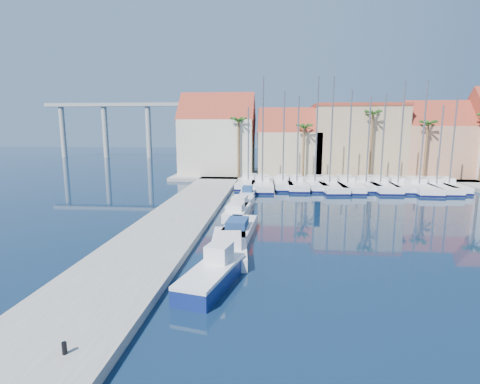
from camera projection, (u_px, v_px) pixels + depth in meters
The scene contains 32 objects.
ground at pixel (280, 314), 17.24m from camera, with size 260.00×260.00×0.00m, color black.
quay_west at pixel (170, 226), 31.26m from camera, with size 6.00×77.00×0.50m, color gray.
shore_north at pixel (336, 175), 63.33m from camera, with size 54.00×16.00×0.50m, color gray.
bollard at pixel (64, 348), 13.34m from camera, with size 0.18×0.18×0.45m, color black.
fishing_boat at pixel (213, 273), 20.22m from camera, with size 3.18×6.03×2.01m.
motorboat_west_0 at pixel (229, 246), 25.40m from camera, with size 3.08×7.61×1.40m.
motorboat_west_1 at pixel (238, 228), 29.66m from camera, with size 2.61×6.89×1.40m.
motorboat_west_2 at pixel (237, 211), 35.54m from camera, with size 2.27×5.99×1.40m.
motorboat_west_3 at pixel (241, 204), 39.08m from camera, with size 2.56×6.32×1.40m.
motorboat_west_4 at pixel (248, 193), 45.17m from camera, with size 1.66×5.16×1.40m.
sailboat_0 at pixel (249, 182), 53.49m from camera, with size 3.21×9.79×11.05m.
sailboat_1 at pixel (262, 184), 52.02m from camera, with size 3.37×11.19×14.87m.
sailboat_2 at pixel (282, 183), 52.56m from camera, with size 2.86×9.18×13.10m.
sailboat_3 at pixel (296, 184), 52.06m from camera, with size 2.92×10.03×12.41m.
sailboat_4 at pixel (314, 183), 51.92m from camera, with size 3.05×8.98×14.98m.
sailboat_5 at pixel (328, 185), 51.18m from camera, with size 3.96×11.59×14.84m.
sailboat_6 at pixel (346, 184), 51.44m from camera, with size 2.99×11.29×13.16m.
sailboat_7 at pixel (365, 184), 51.47m from camera, with size 2.82×8.41×12.28m.
sailboat_8 at pixel (379, 185), 51.23m from camera, with size 3.22×11.46×12.68m.
sailboat_9 at pixel (397, 185), 50.83m from camera, with size 2.83×9.20×14.21m.
sailboat_10 at pixel (417, 186), 50.19m from camera, with size 3.48×11.43×14.24m.
sailboat_11 at pixel (434, 186), 50.08m from camera, with size 3.17×10.61×11.14m.
sailboat_12 at pixel (447, 185), 50.47m from camera, with size 2.60×9.33×12.17m.
building_0 at pixel (218, 138), 63.08m from camera, with size 12.30×9.00×13.50m.
building_1 at pixel (289, 145), 62.20m from camera, with size 10.30×8.00×11.00m.
building_2 at pixel (356, 140), 62.00m from camera, with size 14.20×10.20×11.50m.
building_3 at pixel (434, 143), 59.99m from camera, with size 10.30×8.00×12.00m.
palm_0 at pixel (239, 122), 57.37m from camera, with size 2.60×2.60×10.15m.
palm_1 at pixel (304, 128), 56.62m from camera, with size 2.60×2.60×9.15m.
palm_2 at pixel (373, 116), 55.37m from camera, with size 2.60×2.60×11.15m.
palm_3 at pixel (428, 125), 54.88m from camera, with size 2.60×2.60×9.65m.
viaduct at pixel (130, 119), 99.41m from camera, with size 48.00×2.20×14.45m.
Camera 1 is at (-0.34, -16.09, 8.56)m, focal length 28.00 mm.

